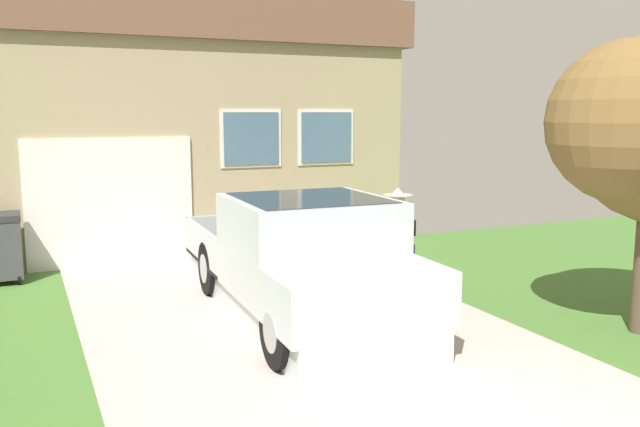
{
  "coord_description": "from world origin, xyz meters",
  "views": [
    {
      "loc": [
        -3.15,
        -3.36,
        2.74
      ],
      "look_at": [
        0.54,
        4.67,
        1.37
      ],
      "focal_mm": 36.95,
      "sensor_mm": 36.0,
      "label": 1
    }
  ],
  "objects_px": {
    "pickup_truck": "(305,265)",
    "handbag": "(420,297)",
    "wheeled_trash_bin": "(2,246)",
    "person_with_hat": "(397,238)",
    "house_with_garage": "(113,121)"
  },
  "relations": [
    {
      "from": "pickup_truck",
      "to": "handbag",
      "type": "distance_m",
      "value": 1.81
    },
    {
      "from": "pickup_truck",
      "to": "wheeled_trash_bin",
      "type": "height_order",
      "value": "pickup_truck"
    },
    {
      "from": "person_with_hat",
      "to": "wheeled_trash_bin",
      "type": "distance_m",
      "value": 6.36
    },
    {
      "from": "pickup_truck",
      "to": "wheeled_trash_bin",
      "type": "distance_m",
      "value": 5.31
    },
    {
      "from": "handbag",
      "to": "person_with_hat",
      "type": "bearing_deg",
      "value": 135.79
    },
    {
      "from": "handbag",
      "to": "wheeled_trash_bin",
      "type": "distance_m",
      "value": 6.71
    },
    {
      "from": "pickup_truck",
      "to": "house_with_garage",
      "type": "distance_m",
      "value": 8.01
    },
    {
      "from": "handbag",
      "to": "wheeled_trash_bin",
      "type": "height_order",
      "value": "wheeled_trash_bin"
    },
    {
      "from": "house_with_garage",
      "to": "handbag",
      "type": "bearing_deg",
      "value": -68.69
    },
    {
      "from": "handbag",
      "to": "wheeled_trash_bin",
      "type": "xyz_separation_m",
      "value": [
        -5.39,
        3.98,
        0.47
      ]
    },
    {
      "from": "handbag",
      "to": "house_with_garage",
      "type": "xyz_separation_m",
      "value": [
        -3.06,
        7.85,
        2.39
      ]
    },
    {
      "from": "house_with_garage",
      "to": "wheeled_trash_bin",
      "type": "xyz_separation_m",
      "value": [
        -2.32,
        -3.87,
        -1.92
      ]
    },
    {
      "from": "person_with_hat",
      "to": "wheeled_trash_bin",
      "type": "relative_size",
      "value": 1.51
    },
    {
      "from": "pickup_truck",
      "to": "house_with_garage",
      "type": "relative_size",
      "value": 0.46
    },
    {
      "from": "pickup_truck",
      "to": "handbag",
      "type": "xyz_separation_m",
      "value": [
        1.7,
        -0.17,
        -0.59
      ]
    }
  ]
}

